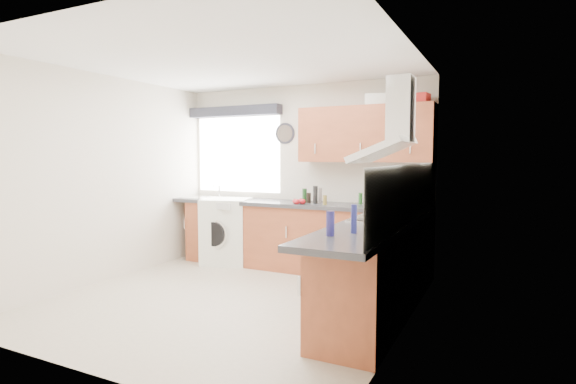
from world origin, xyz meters
The scene contains 35 objects.
ground_plane centered at (0.00, 0.00, 0.00)m, with size 3.60×3.60×0.00m, color beige.
ceiling centered at (0.00, 0.00, 2.50)m, with size 3.60×3.60×0.02m, color white.
wall_back centered at (0.00, 1.80, 1.25)m, with size 3.60×0.02×2.50m, color silver.
wall_front centered at (0.00, -1.80, 1.25)m, with size 3.60×0.02×2.50m, color silver.
wall_left centered at (-1.80, 0.00, 1.25)m, with size 0.02×3.60×2.50m, color silver.
wall_right centered at (1.80, 0.00, 1.25)m, with size 0.02×3.60×2.50m, color silver.
window centered at (-1.05, 1.79, 1.55)m, with size 1.40×0.02×1.10m, color white.
window_blind centered at (-1.05, 1.70, 2.18)m, with size 1.50×0.18×0.14m, color #25262F.
splashback centered at (1.79, 0.30, 1.18)m, with size 0.01×3.00×0.54m, color white.
base_cab_back centered at (-0.10, 1.51, 0.43)m, with size 3.00×0.58×0.86m, color brown.
base_cab_corner centered at (1.50, 1.50, 0.43)m, with size 0.60×0.60×0.86m, color brown.
base_cab_right centered at (1.51, 0.15, 0.43)m, with size 0.58×2.10×0.86m, color brown.
worktop_back centered at (0.00, 1.50, 0.89)m, with size 3.60×0.62×0.05m, color #2D2D31.
worktop_right centered at (1.50, 0.00, 0.89)m, with size 0.62×2.42×0.05m, color #2D2D31.
sink centered at (-1.33, 1.50, 0.95)m, with size 0.84×0.46×0.10m, color silver, non-canonical shape.
oven centered at (1.50, 0.30, 0.42)m, with size 0.56×0.58×0.85m, color black.
hob_plate centered at (1.50, 0.30, 0.92)m, with size 0.52×0.52×0.01m, color silver.
extractor_hood centered at (1.60, 0.30, 1.77)m, with size 0.52×0.78×0.66m, color silver, non-canonical shape.
upper_cabinets centered at (0.95, 1.62, 1.80)m, with size 1.70×0.35×0.70m, color brown.
washing_machine centered at (-1.00, 1.40, 0.46)m, with size 0.63×0.61×0.92m, color white.
wall_clock centered at (-0.26, 1.78, 1.84)m, with size 0.30×0.30×0.04m, color #25262F.
casserole centered at (1.11, 1.65, 2.22)m, with size 0.33×0.24×0.14m, color white.
storage_box centered at (1.60, 1.59, 2.20)m, with size 0.24×0.20×0.11m, color #AD1E1A.
utensil_pot centered at (1.15, 1.35, 0.97)m, with size 0.09×0.09×0.13m, color gray.
kitchen_roll centered at (1.62, 1.05, 1.02)m, with size 0.10×0.10×0.23m, color white.
tomato_cluster centered at (0.19, 1.30, 0.94)m, with size 0.15×0.15×0.07m, color #AF1017, non-canonical shape.
jar_0 centered at (0.35, 1.44, 1.03)m, with size 0.06×0.06×0.23m, color black.
jar_1 centered at (1.04, 1.50, 0.98)m, with size 0.05×0.05×0.14m, color #3F3123.
jar_2 centered at (0.24, 1.49, 0.98)m, with size 0.06×0.06×0.13m, color black.
jar_3 centered at (0.37, 1.56, 1.01)m, with size 0.05×0.05×0.20m, color gray.
jar_4 centered at (0.16, 1.52, 1.00)m, with size 0.06×0.06×0.18m, color #174018.
jar_5 centered at (0.89, 1.65, 0.98)m, with size 0.05×0.05×0.15m, color #235A20.
jar_6 centered at (0.51, 1.37, 0.97)m, with size 0.05×0.05×0.12m, color olive.
bottle_0 centered at (1.50, -0.49, 1.02)m, with size 0.05×0.05×0.23m, color navy.
bottle_1 centered at (1.37, -0.69, 1.01)m, with size 0.06×0.06×0.19m, color navy.
Camera 1 is at (2.60, -3.90, 1.52)m, focal length 28.00 mm.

